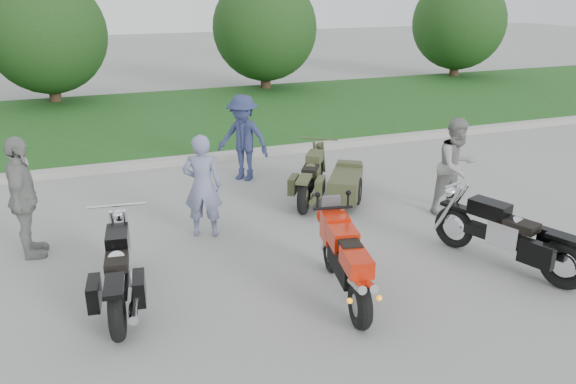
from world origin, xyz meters
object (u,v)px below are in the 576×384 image
object	(u,v)px
cruiser_right	(513,239)
person_denim	(243,138)
sportbike_red	(346,260)
cruiser_left	(119,274)
person_grey	(456,166)
person_stripe	(203,186)
person_back	(23,198)
cruiser_sidecar	(331,182)

from	to	relation	value
cruiser_right	person_denim	size ratio (longest dim) A/B	1.28
sportbike_red	cruiser_right	size ratio (longest dim) A/B	0.88
cruiser_left	cruiser_right	bearing A→B (deg)	-2.73
cruiser_right	person_denim	world-z (taller)	person_denim
cruiser_right	person_grey	world-z (taller)	person_grey
cruiser_left	person_grey	xyz separation A→B (m)	(5.52, 1.11, 0.39)
person_stripe	person_back	xyz separation A→B (m)	(-2.46, 0.17, 0.07)
cruiser_sidecar	person_grey	xyz separation A→B (m)	(1.74, -1.13, 0.44)
person_stripe	person_denim	size ratio (longest dim) A/B	0.95
cruiser_sidecar	person_denim	size ratio (longest dim) A/B	1.14
person_back	person_denim	bearing A→B (deg)	-57.20
cruiser_sidecar	person_denim	xyz separation A→B (m)	(-1.09, 1.74, 0.47)
person_stripe	person_back	size ratio (longest dim) A/B	0.92
cruiser_left	cruiser_right	size ratio (longest dim) A/B	1.00
person_grey	person_back	world-z (taller)	person_back
person_grey	person_back	bearing A→B (deg)	165.59
cruiser_right	person_denim	xyz separation A→B (m)	(-2.35, 4.84, 0.40)
person_stripe	cruiser_left	bearing A→B (deg)	70.62
person_stripe	person_back	bearing A→B (deg)	16.39
cruiser_left	cruiser_right	distance (m)	5.11
sportbike_red	cruiser_left	bearing A→B (deg)	173.60
sportbike_red	person_stripe	world-z (taller)	person_stripe
cruiser_left	person_denim	distance (m)	4.82
cruiser_left	sportbike_red	bearing A→B (deg)	-9.91
cruiser_left	cruiser_right	xyz separation A→B (m)	(5.03, -0.86, 0.02)
person_back	sportbike_red	bearing A→B (deg)	-122.39
sportbike_red	cruiser_left	size ratio (longest dim) A/B	0.88
cruiser_right	cruiser_sidecar	world-z (taller)	cruiser_right
person_grey	cruiser_right	bearing A→B (deg)	-112.07
cruiser_sidecar	person_stripe	bearing A→B (deg)	-133.37
person_stripe	person_grey	distance (m)	4.18
person_stripe	person_grey	xyz separation A→B (m)	(4.14, -0.54, 0.01)
cruiser_right	person_back	xyz separation A→B (m)	(-6.12, 2.69, 0.43)
cruiser_left	person_back	size ratio (longest dim) A/B	1.23
sportbike_red	cruiser_left	xyz separation A→B (m)	(-2.58, 0.78, -0.11)
sportbike_red	person_back	world-z (taller)	person_back
cruiser_right	person_grey	bearing A→B (deg)	54.93
person_grey	person_denim	distance (m)	4.03
cruiser_left	person_stripe	distance (m)	2.19
sportbike_red	person_grey	xyz separation A→B (m)	(2.94, 1.89, 0.28)
cruiser_sidecar	person_denim	world-z (taller)	person_denim
person_grey	person_back	xyz separation A→B (m)	(-6.60, 0.72, 0.06)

